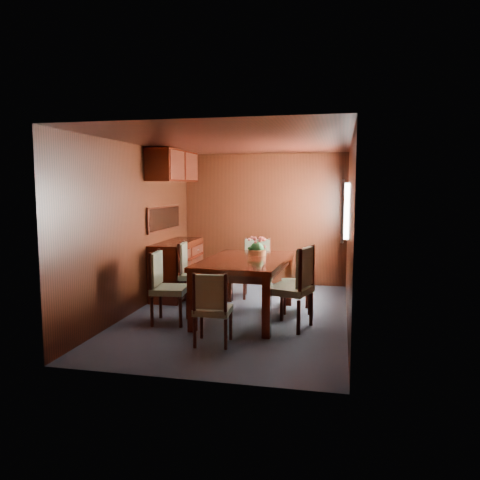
% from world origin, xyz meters
% --- Properties ---
extents(ground, '(4.50, 4.50, 0.00)m').
position_xyz_m(ground, '(0.00, 0.00, 0.00)').
color(ground, '#313743').
rests_on(ground, ground).
extents(room_shell, '(3.06, 4.52, 2.41)m').
position_xyz_m(room_shell, '(-0.10, 0.33, 1.63)').
color(room_shell, black).
rests_on(room_shell, ground).
extents(sideboard, '(0.48, 1.40, 0.90)m').
position_xyz_m(sideboard, '(-1.25, 1.00, 0.45)').
color(sideboard, black).
rests_on(sideboard, ground).
extents(dining_table, '(1.18, 1.80, 0.82)m').
position_xyz_m(dining_table, '(0.12, -0.06, 0.70)').
color(dining_table, black).
rests_on(dining_table, ground).
extents(chair_left_near, '(0.48, 0.50, 0.96)m').
position_xyz_m(chair_left_near, '(-0.87, -0.55, 0.53)').
color(chair_left_near, black).
rests_on(chair_left_near, ground).
extents(chair_left_far, '(0.50, 0.51, 0.96)m').
position_xyz_m(chair_left_far, '(-0.85, 0.45, 0.53)').
color(chair_left_far, black).
rests_on(chair_left_far, ground).
extents(chair_right_near, '(0.61, 0.62, 1.07)m').
position_xyz_m(chair_right_near, '(0.85, -0.44, 0.59)').
color(chair_right_near, black).
rests_on(chair_right_near, ground).
extents(chair_right_far, '(0.47, 0.48, 0.88)m').
position_xyz_m(chair_right_far, '(0.85, 0.40, 0.49)').
color(chair_right_far, black).
rests_on(chair_right_far, ground).
extents(chair_head, '(0.43, 0.41, 0.86)m').
position_xyz_m(chair_head, '(-0.01, -1.29, 0.47)').
color(chair_head, black).
rests_on(chair_head, ground).
extents(chair_foot, '(0.51, 0.49, 0.95)m').
position_xyz_m(chair_foot, '(0.06, 1.19, 0.53)').
color(chair_foot, black).
rests_on(chair_foot, ground).
extents(flower_centerpiece, '(0.27, 0.27, 0.27)m').
position_xyz_m(flower_centerpiece, '(0.22, 0.31, 0.95)').
color(flower_centerpiece, '#A36331').
rests_on(flower_centerpiece, dining_table).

